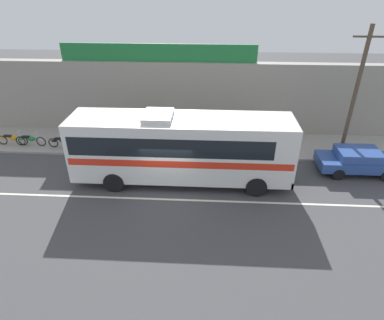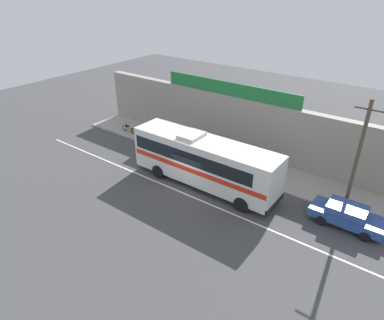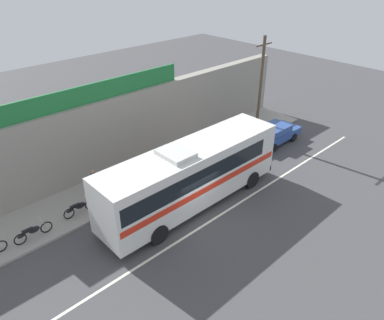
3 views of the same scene
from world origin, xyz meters
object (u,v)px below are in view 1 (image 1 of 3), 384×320
object	(u,v)px
motorcycle_blue	(12,139)
motorcycle_green	(30,140)
motorcycle_orange	(63,141)
parked_car	(358,160)
pedestrian_by_curb	(130,127)
motorcycle_purple	(105,141)
intercity_bus	(180,146)
utility_pole	(355,95)

from	to	relation	value
motorcycle_blue	motorcycle_green	bearing A→B (deg)	-2.63
motorcycle_blue	motorcycle_orange	bearing A→B (deg)	-3.46
parked_car	pedestrian_by_curb	distance (m)	13.56
motorcycle_green	parked_car	bearing A→B (deg)	-5.49
parked_car	motorcycle_blue	bearing A→B (deg)	174.68
parked_car	motorcycle_purple	world-z (taller)	parked_car
motorcycle_blue	pedestrian_by_curb	distance (m)	7.53
intercity_bus	motorcycle_blue	world-z (taller)	intercity_bus
intercity_bus	motorcycle_orange	bearing A→B (deg)	157.95
motorcycle_green	pedestrian_by_curb	world-z (taller)	pedestrian_by_curb
intercity_bus	motorcycle_purple	xyz separation A→B (m)	(-5.06, 3.32, -1.50)
parked_car	motorcycle_green	size ratio (longest dim) A/B	2.22
intercity_bus	parked_car	world-z (taller)	intercity_bus
parked_car	pedestrian_by_curb	size ratio (longest dim) A/B	2.46
intercity_bus	utility_pole	world-z (taller)	utility_pole
parked_car	utility_pole	bearing A→B (deg)	108.30
parked_car	utility_pole	world-z (taller)	utility_pole
parked_car	motorcycle_blue	world-z (taller)	parked_car
motorcycle_purple	motorcycle_blue	size ratio (longest dim) A/B	0.95
motorcycle_purple	pedestrian_by_curb	world-z (taller)	pedestrian_by_curb
utility_pole	motorcycle_blue	bearing A→B (deg)	178.38
motorcycle_orange	motorcycle_blue	bearing A→B (deg)	176.54
intercity_bus	utility_pole	bearing A→B (deg)	16.46
parked_car	motorcycle_orange	xyz separation A→B (m)	(-17.34, 1.73, -0.17)
intercity_bus	parked_car	size ratio (longest dim) A/B	2.58
intercity_bus	pedestrian_by_curb	world-z (taller)	intercity_bus
utility_pole	motorcycle_green	size ratio (longest dim) A/B	3.82
utility_pole	motorcycle_blue	world-z (taller)	utility_pole
motorcycle_green	motorcycle_blue	distance (m)	1.21
motorcycle_green	motorcycle_orange	world-z (taller)	same
intercity_bus	motorcycle_orange	xyz separation A→B (m)	(-7.66, 3.10, -1.50)
motorcycle_green	motorcycle_blue	xyz separation A→B (m)	(-1.21, 0.06, 0.00)
intercity_bus	motorcycle_purple	distance (m)	6.24
utility_pole	motorcycle_purple	xyz separation A→B (m)	(-14.30, 0.60, -3.42)
intercity_bus	motorcycle_green	world-z (taller)	intercity_bus
intercity_bus	parked_car	bearing A→B (deg)	8.07
intercity_bus	motorcycle_orange	size ratio (longest dim) A/B	5.82
motorcycle_green	pedestrian_by_curb	distance (m)	6.34
utility_pole	motorcycle_blue	size ratio (longest dim) A/B	3.80
motorcycle_purple	motorcycle_orange	bearing A→B (deg)	-175.05
parked_car	utility_pole	distance (m)	3.55
intercity_bus	motorcycle_green	xyz separation A→B (m)	(-9.82, 3.25, -1.50)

